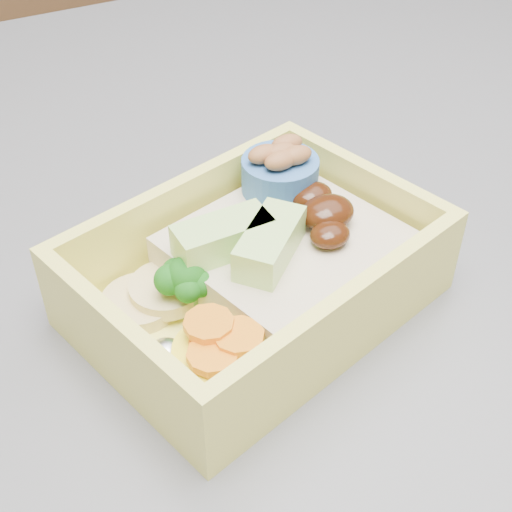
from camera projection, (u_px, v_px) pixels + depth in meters
name	position (u px, v px, depth m)	size (l,w,h in m)	color
bento_box	(261.00, 267.00, 0.38)	(0.21, 0.17, 0.07)	#F1EB63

